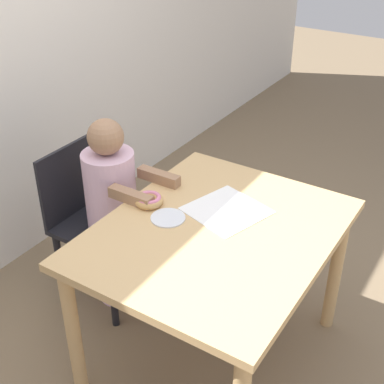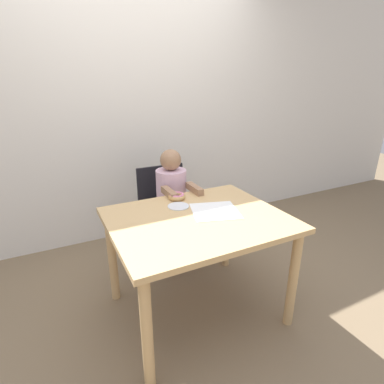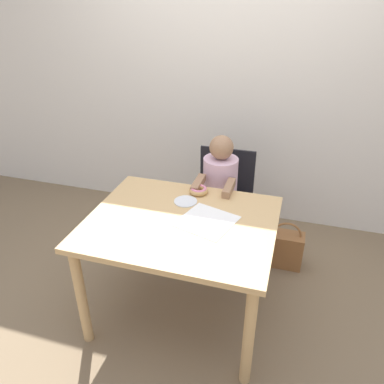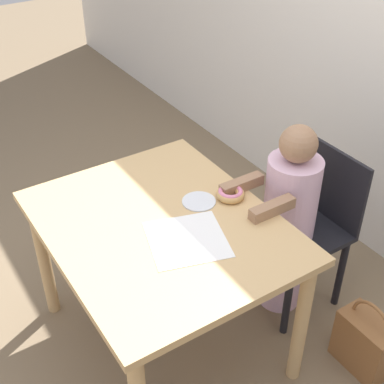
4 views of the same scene
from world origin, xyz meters
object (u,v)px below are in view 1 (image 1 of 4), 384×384
chair (97,219)px  handbag (167,223)px  donut (149,200)px  child_figure (113,216)px

chair → handbag: size_ratio=2.16×
donut → chair: bearing=78.8°
donut → handbag: (0.60, 0.34, -0.59)m
child_figure → handbag: bearing=5.9°
chair → handbag: 0.60m
child_figure → donut: (-0.08, -0.29, 0.23)m
donut → handbag: size_ratio=0.32×
chair → handbag: (0.52, -0.06, -0.30)m
chair → child_figure: child_figure is taller
chair → donut: chair is taller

